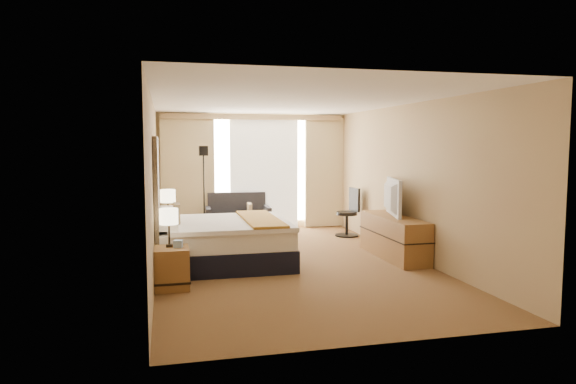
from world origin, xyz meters
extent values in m
cube|color=#512117|center=(0.00, 0.00, 0.00)|extent=(4.20, 7.00, 0.02)
cube|color=white|center=(0.00, 0.00, 2.60)|extent=(4.20, 7.00, 0.02)
cube|color=tan|center=(0.00, 3.50, 1.30)|extent=(4.20, 0.02, 2.60)
cube|color=tan|center=(0.00, -3.50, 1.30)|extent=(4.20, 0.02, 2.60)
cube|color=tan|center=(-2.10, 0.00, 1.30)|extent=(0.02, 7.00, 2.60)
cube|color=tan|center=(2.10, 0.00, 1.30)|extent=(0.02, 7.00, 2.60)
cube|color=black|center=(-2.06, 0.20, 1.28)|extent=(0.06, 1.85, 1.50)
cube|color=brown|center=(-1.87, -1.05, 0.28)|extent=(0.45, 0.52, 0.55)
cube|color=brown|center=(-1.87, 1.45, 0.28)|extent=(0.45, 0.52, 0.55)
cube|color=brown|center=(1.83, 0.00, 0.35)|extent=(0.50, 1.80, 0.70)
cube|color=white|center=(0.25, 3.47, 1.32)|extent=(2.30, 0.02, 2.30)
cube|color=beige|center=(-1.45, 3.38, 1.27)|extent=(1.15, 0.09, 2.50)
cube|color=beige|center=(1.65, 3.38, 1.27)|extent=(0.90, 0.09, 2.50)
cube|color=white|center=(0.25, 3.43, 1.27)|extent=(1.55, 0.04, 2.50)
cube|color=tan|center=(0.00, 3.34, 2.52)|extent=(4.00, 0.16, 0.12)
cube|color=black|center=(-1.05, 0.19, 0.17)|extent=(2.06, 1.87, 0.34)
cube|color=white|center=(-1.05, 0.19, 0.49)|extent=(2.01, 1.82, 0.29)
cube|color=white|center=(-0.97, 0.19, 0.66)|extent=(1.89, 1.89, 0.07)
cube|color=#AF7928|center=(-0.44, 0.19, 0.71)|extent=(0.54, 1.89, 0.04)
cube|color=white|center=(-1.90, -0.26, 0.79)|extent=(0.27, 0.77, 0.18)
cube|color=white|center=(-1.90, 0.64, 0.79)|extent=(0.27, 0.77, 0.18)
cube|color=beige|center=(-1.77, 0.19, 0.82)|extent=(0.10, 0.41, 0.35)
cube|color=#581921|center=(-0.41, 3.00, 0.12)|extent=(1.41, 0.81, 0.25)
cube|color=#2C2C31|center=(-0.42, 2.95, 0.32)|extent=(1.31, 0.65, 0.16)
cube|color=#2C2C31|center=(-0.40, 3.29, 0.59)|extent=(1.28, 0.20, 0.54)
cube|color=#2C2C31|center=(-1.05, 3.03, 0.35)|extent=(0.14, 0.74, 0.44)
cube|color=#2C2C31|center=(0.22, 2.97, 0.35)|extent=(0.14, 0.74, 0.44)
cube|color=beige|center=(-0.17, 2.94, 0.49)|extent=(0.10, 0.35, 0.31)
cube|color=black|center=(-1.17, 2.48, 0.01)|extent=(0.24, 0.24, 0.03)
cylinder|color=black|center=(-1.17, 2.48, 0.87)|extent=(0.03, 0.03, 1.68)
cube|color=black|center=(-1.17, 2.48, 1.79)|extent=(0.17, 0.17, 0.20)
cylinder|color=black|center=(1.75, 2.10, 0.01)|extent=(0.49, 0.49, 0.03)
cylinder|color=black|center=(1.75, 2.10, 0.25)|extent=(0.06, 0.06, 0.44)
cylinder|color=black|center=(1.75, 2.10, 0.48)|extent=(0.43, 0.43, 0.07)
cube|color=black|center=(1.92, 2.12, 0.76)|extent=(0.10, 0.40, 0.49)
cube|color=black|center=(-1.90, -1.00, 0.57)|extent=(0.09, 0.09, 0.04)
cylinder|color=black|center=(-1.90, -1.00, 0.74)|extent=(0.03, 0.03, 0.31)
cylinder|color=#FFEFBF|center=(-1.90, -1.00, 0.96)|extent=(0.25, 0.25, 0.21)
cube|color=black|center=(-1.89, 1.41, 0.57)|extent=(0.10, 0.10, 0.04)
cylinder|color=black|center=(-1.89, 1.41, 0.76)|extent=(0.03, 0.03, 0.33)
cylinder|color=#FFEFBF|center=(-1.89, 1.41, 1.00)|extent=(0.27, 0.27, 0.23)
cube|color=#8EAFDB|center=(-1.78, -1.06, 0.60)|extent=(0.13, 0.13, 0.10)
cube|color=black|center=(-1.87, 1.61, 0.58)|extent=(0.20, 0.17, 0.06)
imported|color=black|center=(1.78, 0.18, 1.02)|extent=(0.42, 1.10, 0.63)
camera|label=1|loc=(-1.93, -7.95, 1.92)|focal=32.00mm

